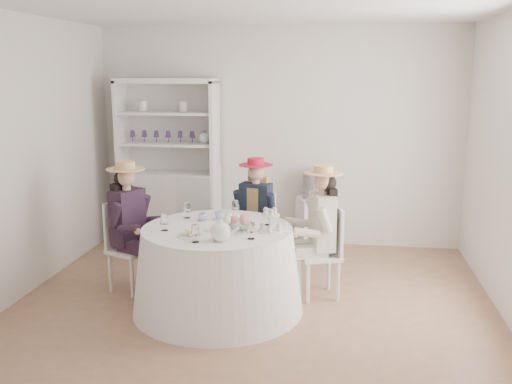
# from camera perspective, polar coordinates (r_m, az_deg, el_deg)

# --- Properties ---
(ground) EXTENTS (4.50, 4.50, 0.00)m
(ground) POSITION_cam_1_polar(r_m,az_deg,el_deg) (5.55, -0.16, -10.89)
(ground) COLOR #8B6145
(ground) RESTS_ON ground
(ceiling) EXTENTS (4.50, 4.50, 0.00)m
(ceiling) POSITION_cam_1_polar(r_m,az_deg,el_deg) (5.14, -0.18, 18.06)
(ceiling) COLOR white
(ceiling) RESTS_ON wall_back
(wall_back) EXTENTS (4.50, 0.00, 4.50)m
(wall_back) POSITION_cam_1_polar(r_m,az_deg,el_deg) (7.14, 2.29, 5.50)
(wall_back) COLOR silver
(wall_back) RESTS_ON ground
(wall_front) EXTENTS (4.50, 0.00, 4.50)m
(wall_front) POSITION_cam_1_polar(r_m,az_deg,el_deg) (3.25, -5.54, -2.45)
(wall_front) COLOR silver
(wall_front) RESTS_ON ground
(wall_left) EXTENTS (0.00, 4.50, 4.50)m
(wall_left) POSITION_cam_1_polar(r_m,az_deg,el_deg) (5.94, -22.17, 3.31)
(wall_left) COLOR silver
(wall_left) RESTS_ON ground
(tea_table) EXTENTS (1.56, 1.56, 0.78)m
(tea_table) POSITION_cam_1_polar(r_m,az_deg,el_deg) (5.26, -3.85, -7.70)
(tea_table) COLOR white
(tea_table) RESTS_ON ground
(hutch) EXTENTS (1.28, 0.60, 2.07)m
(hutch) POSITION_cam_1_polar(r_m,az_deg,el_deg) (7.25, -8.56, 0.58)
(hutch) COLOR silver
(hutch) RESTS_ON ground
(side_table) EXTENTS (0.53, 0.53, 0.64)m
(side_table) POSITION_cam_1_polar(r_m,az_deg,el_deg) (7.05, 6.00, -3.16)
(side_table) COLOR silver
(side_table) RESTS_ON ground
(hatbox) EXTENTS (0.40, 0.40, 0.33)m
(hatbox) POSITION_cam_1_polar(r_m,az_deg,el_deg) (6.94, 6.08, 0.73)
(hatbox) COLOR black
(hatbox) RESTS_ON side_table
(guest_left) EXTENTS (0.55, 0.50, 1.31)m
(guest_left) POSITION_cam_1_polar(r_m,az_deg,el_deg) (5.72, -12.53, -2.67)
(guest_left) COLOR silver
(guest_left) RESTS_ON ground
(guest_mid) EXTENTS (0.48, 0.51, 1.27)m
(guest_mid) POSITION_cam_1_polar(r_m,az_deg,el_deg) (6.06, -0.08, -1.76)
(guest_mid) COLOR silver
(guest_mid) RESTS_ON ground
(guest_right) EXTENTS (0.53, 0.49, 1.30)m
(guest_right) POSITION_cam_1_polar(r_m,az_deg,el_deg) (5.47, 6.39, -3.19)
(guest_right) COLOR silver
(guest_right) RESTS_ON ground
(spare_chair) EXTENTS (0.49, 0.49, 1.03)m
(spare_chair) POSITION_cam_1_polar(r_m,az_deg,el_deg) (6.46, -5.81, -2.44)
(spare_chair) COLOR silver
(spare_chair) RESTS_ON ground
(teacup_a) EXTENTS (0.08, 0.08, 0.07)m
(teacup_a) POSITION_cam_1_polar(r_m,az_deg,el_deg) (5.36, -5.39, -2.57)
(teacup_a) COLOR white
(teacup_a) RESTS_ON tea_table
(teacup_b) EXTENTS (0.09, 0.09, 0.07)m
(teacup_b) POSITION_cam_1_polar(r_m,az_deg,el_deg) (5.42, -3.78, -2.39)
(teacup_b) COLOR white
(teacup_b) RESTS_ON tea_table
(teacup_c) EXTENTS (0.08, 0.08, 0.06)m
(teacup_c) POSITION_cam_1_polar(r_m,az_deg,el_deg) (5.27, -1.30, -2.80)
(teacup_c) COLOR white
(teacup_c) RESTS_ON tea_table
(flower_bowl) EXTENTS (0.22, 0.22, 0.05)m
(flower_bowl) POSITION_cam_1_polar(r_m,az_deg,el_deg) (5.08, -1.62, -3.43)
(flower_bowl) COLOR white
(flower_bowl) RESTS_ON tea_table
(flower_arrangement) EXTENTS (0.20, 0.20, 0.07)m
(flower_arrangement) POSITION_cam_1_polar(r_m,az_deg,el_deg) (4.99, -1.93, -2.90)
(flower_arrangement) COLOR #D0687B
(flower_arrangement) RESTS_ON tea_table
(table_teapot) EXTENTS (0.24, 0.17, 0.18)m
(table_teapot) POSITION_cam_1_polar(r_m,az_deg,el_deg) (4.73, -3.53, -3.99)
(table_teapot) COLOR white
(table_teapot) RESTS_ON tea_table
(sandwich_plate) EXTENTS (0.23, 0.23, 0.05)m
(sandwich_plate) POSITION_cam_1_polar(r_m,az_deg,el_deg) (4.89, -6.59, -4.27)
(sandwich_plate) COLOR white
(sandwich_plate) RESTS_ON tea_table
(cupcake_stand) EXTENTS (0.22, 0.22, 0.20)m
(cupcake_stand) POSITION_cam_1_polar(r_m,az_deg,el_deg) (5.00, 1.45, -3.09)
(cupcake_stand) COLOR white
(cupcake_stand) RESTS_ON tea_table
(stemware_set) EXTENTS (0.96, 1.00, 0.15)m
(stemware_set) POSITION_cam_1_polar(r_m,az_deg,el_deg) (5.12, -3.92, -2.77)
(stemware_set) COLOR white
(stemware_set) RESTS_ON tea_table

